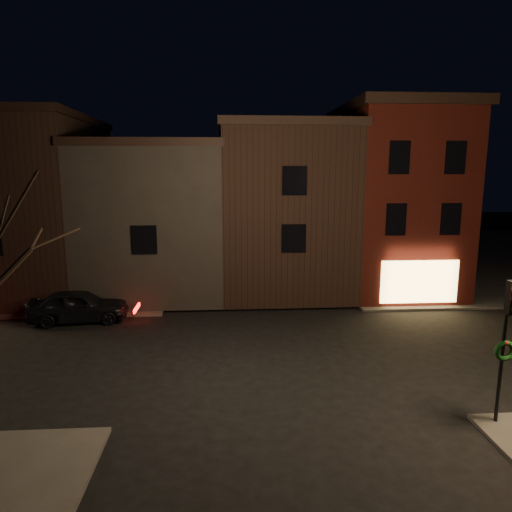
{
  "coord_description": "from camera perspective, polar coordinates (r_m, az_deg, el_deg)",
  "views": [
    {
      "loc": [
        -1.83,
        -16.56,
        6.95
      ],
      "look_at": [
        -0.48,
        3.61,
        3.2
      ],
      "focal_mm": 32.0,
      "sensor_mm": 36.0,
      "label": 1
    }
  ],
  "objects": [
    {
      "name": "traffic_signal",
      "position": [
        13.94,
        28.91,
        -8.12
      ],
      "size": [
        0.58,
        0.38,
        4.05
      ],
      "color": "black",
      "rests_on": "sidewalk_near_right"
    },
    {
      "name": "ground",
      "position": [
        18.05,
        2.34,
        -12.14
      ],
      "size": [
        120.0,
        120.0,
        0.0
      ],
      "primitive_type": "plane",
      "color": "black",
      "rests_on": "ground"
    },
    {
      "name": "row_building_c",
      "position": [
        29.34,
        -26.34,
        5.78
      ],
      "size": [
        7.3,
        10.3,
        9.9
      ],
      "color": "black",
      "rests_on": "ground"
    },
    {
      "name": "sidewalk_far_right",
      "position": [
        43.13,
        26.65,
        0.19
      ],
      "size": [
        30.0,
        30.0,
        0.12
      ],
      "primitive_type": "cube",
      "color": "#2D2B28",
      "rests_on": "ground"
    },
    {
      "name": "corner_building",
      "position": [
        27.87,
        16.96,
        6.87
      ],
      "size": [
        6.5,
        8.5,
        10.5
      ],
      "color": "#44110C",
      "rests_on": "ground"
    },
    {
      "name": "row_building_b",
      "position": [
        27.47,
        -12.05,
        4.81
      ],
      "size": [
        7.8,
        10.3,
        8.4
      ],
      "color": "black",
      "rests_on": "ground"
    },
    {
      "name": "row_building_a",
      "position": [
        27.35,
        3.2,
        6.05
      ],
      "size": [
        7.3,
        10.3,
        9.4
      ],
      "color": "black",
      "rests_on": "ground"
    },
    {
      "name": "parked_car_a",
      "position": [
        23.02,
        -21.3,
        -5.82
      ],
      "size": [
        4.64,
        2.23,
        1.53
      ],
      "primitive_type": "imported",
      "rotation": [
        0.0,
        0.0,
        1.67
      ],
      "color": "black",
      "rests_on": "ground"
    }
  ]
}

